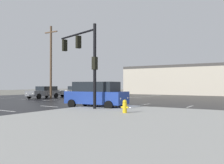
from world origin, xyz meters
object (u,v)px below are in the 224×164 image
(sedan_silver, at_px, (75,91))
(sedan_grey, at_px, (44,92))
(fire_hydrant, at_px, (125,106))
(suv_blue, at_px, (96,94))
(traffic_signal_mast, at_px, (84,54))
(utility_pole_far, at_px, (51,61))

(sedan_silver, relative_size, sedan_grey, 1.02)
(fire_hydrant, relative_size, suv_blue, 0.16)
(fire_hydrant, relative_size, sedan_grey, 0.17)
(traffic_signal_mast, xyz_separation_m, utility_pole_far, (-12.46, 8.75, 0.87))
(fire_hydrant, height_order, suv_blue, suv_blue)
(utility_pole_far, bearing_deg, sedan_silver, 93.44)
(suv_blue, relative_size, utility_pole_far, 0.52)
(traffic_signal_mast, bearing_deg, sedan_silver, -30.03)
(sedan_grey, bearing_deg, fire_hydrant, 59.37)
(traffic_signal_mast, xyz_separation_m, sedan_grey, (-13.81, 8.81, -3.28))
(suv_blue, bearing_deg, sedan_grey, 147.43)
(fire_hydrant, xyz_separation_m, suv_blue, (-4.05, 2.77, 0.55))
(traffic_signal_mast, relative_size, utility_pole_far, 0.63)
(traffic_signal_mast, xyz_separation_m, sedan_silver, (-12.78, 14.04, -3.28))
(sedan_grey, bearing_deg, utility_pole_far, 87.02)
(sedan_silver, xyz_separation_m, suv_blue, (13.00, -12.81, 0.24))
(traffic_signal_mast, distance_m, fire_hydrant, 5.79)
(sedan_grey, height_order, suv_blue, suv_blue)
(fire_hydrant, relative_size, sedan_silver, 0.17)
(fire_hydrant, height_order, sedan_grey, sedan_grey)
(sedan_silver, distance_m, suv_blue, 18.25)
(utility_pole_far, bearing_deg, traffic_signal_mast, -35.09)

